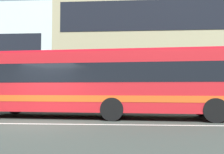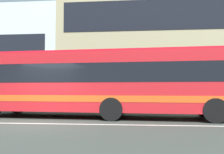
{
  "view_description": "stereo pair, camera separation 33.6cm",
  "coord_description": "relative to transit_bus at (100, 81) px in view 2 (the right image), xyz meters",
  "views": [
    {
      "loc": [
        3.64,
        -9.45,
        1.37
      ],
      "look_at": [
        2.85,
        2.05,
        1.93
      ],
      "focal_mm": 39.39,
      "sensor_mm": 36.0,
      "label": 1
    },
    {
      "loc": [
        3.97,
        -9.42,
        1.37
      ],
      "look_at": [
        2.85,
        2.05,
        1.93
      ],
      "focal_mm": 39.39,
      "sensor_mm": 36.0,
      "label": 2
    }
  ],
  "objects": [
    {
      "name": "hedge_row_far",
      "position": [
        -4.21,
        3.65,
        -1.31
      ],
      "size": [
        15.28,
        1.1,
        0.85
      ],
      "primitive_type": "cube",
      "color": "#325F2B",
      "rests_on": "ground_plane"
    },
    {
      "name": "apartment_block_right",
      "position": [
        3.85,
        13.4,
        4.82
      ],
      "size": [
        18.18,
        9.23,
        13.1
      ],
      "color": "tan",
      "rests_on": "ground_plane"
    },
    {
      "name": "ground_plane",
      "position": [
        -2.25,
        -2.34,
        -1.73
      ],
      "size": [
        160.0,
        160.0,
        0.0
      ],
      "primitive_type": "plane",
      "color": "#3D433C"
    },
    {
      "name": "lane_centre_line",
      "position": [
        -2.25,
        -2.34,
        -1.73
      ],
      "size": [
        60.0,
        0.16,
        0.01
      ],
      "primitive_type": "cube",
      "color": "silver",
      "rests_on": "ground_plane"
    },
    {
      "name": "transit_bus",
      "position": [
        0.0,
        0.0,
        0.0
      ],
      "size": [
        12.11,
        3.37,
        3.14
      ],
      "color": "red",
      "rests_on": "ground_plane"
    }
  ]
}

